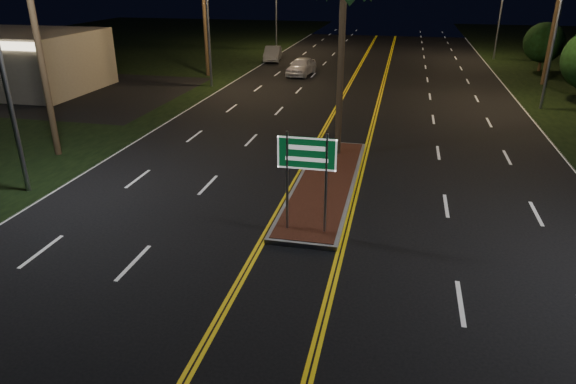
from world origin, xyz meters
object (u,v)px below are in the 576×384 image
(streetlight_right_mid, at_px, (552,11))
(car_far, at_px, (273,53))
(streetlight_left_mid, at_px, (212,4))
(car_near, at_px, (301,65))
(highway_sign, at_px, (307,163))
(shrub_far, at_px, (544,43))
(median_island, at_px, (326,183))
(streetlight_left_near, at_px, (5,37))

(streetlight_right_mid, distance_m, car_far, 25.20)
(streetlight_left_mid, height_order, car_near, streetlight_left_mid)
(streetlight_left_mid, height_order, streetlight_right_mid, same)
(highway_sign, height_order, streetlight_left_mid, streetlight_left_mid)
(streetlight_left_mid, bearing_deg, car_far, 84.86)
(highway_sign, bearing_deg, shrub_far, 67.43)
(median_island, bearing_deg, streetlight_left_near, -164.22)
(streetlight_left_mid, bearing_deg, highway_sign, -63.41)
(streetlight_right_mid, distance_m, car_near, 18.55)
(median_island, bearing_deg, car_near, 103.47)
(median_island, height_order, shrub_far, shrub_far)
(highway_sign, relative_size, car_near, 0.65)
(highway_sign, bearing_deg, streetlight_right_mid, 61.07)
(streetlight_left_near, distance_m, car_near, 26.81)
(streetlight_left_near, distance_m, streetlight_left_mid, 20.00)
(highway_sign, distance_m, car_far, 34.93)
(median_island, relative_size, streetlight_left_near, 1.14)
(shrub_far, relative_size, car_far, 0.85)
(car_near, bearing_deg, streetlight_left_near, -94.80)
(median_island, relative_size, streetlight_left_mid, 1.14)
(streetlight_right_mid, height_order, shrub_far, streetlight_right_mid)
(highway_sign, bearing_deg, streetlight_left_near, 173.53)
(car_far, bearing_deg, streetlight_left_near, -100.40)
(streetlight_left_near, xyz_separation_m, car_far, (1.11, 32.37, -4.88))
(highway_sign, relative_size, streetlight_left_near, 0.36)
(streetlight_left_near, height_order, car_far, streetlight_left_near)
(streetlight_right_mid, bearing_deg, highway_sign, -118.93)
(streetlight_left_near, distance_m, shrub_far, 40.39)
(streetlight_right_mid, bearing_deg, streetlight_left_mid, 174.62)
(highway_sign, distance_m, streetlight_left_near, 11.17)
(car_near, bearing_deg, streetlight_right_mid, -19.62)
(streetlight_right_mid, xyz_separation_m, car_far, (-20.11, 14.37, -4.88))
(car_far, bearing_deg, median_island, -80.51)
(streetlight_left_mid, bearing_deg, streetlight_left_near, -90.00)
(streetlight_left_mid, height_order, car_far, streetlight_left_mid)
(median_island, bearing_deg, highway_sign, -90.00)
(median_island, relative_size, car_near, 2.10)
(streetlight_right_mid, relative_size, car_far, 1.93)
(shrub_far, xyz_separation_m, car_near, (-19.28, -6.14, -1.52))
(streetlight_left_near, bearing_deg, car_far, 88.03)
(median_island, height_order, car_near, car_near)
(streetlight_left_near, height_order, car_near, streetlight_left_near)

